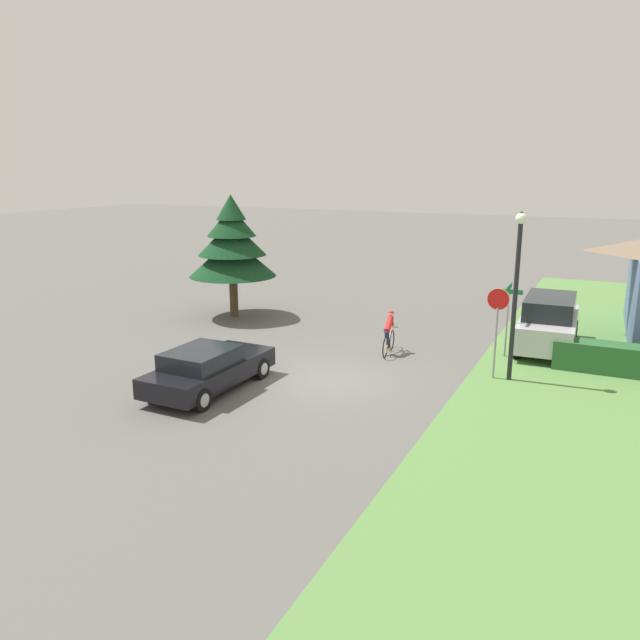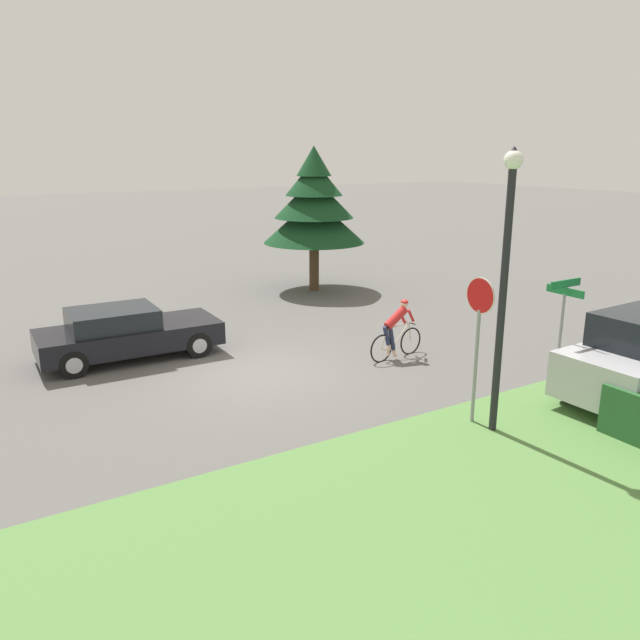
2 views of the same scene
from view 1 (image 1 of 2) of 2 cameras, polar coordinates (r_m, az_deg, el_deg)
The scene contains 8 objects.
ground_plane at distance 19.25m, azimuth 0.44°, elevation -5.48°, with size 140.00×140.00×0.00m, color #5B5956.
sedan_left_lane at distance 18.47m, azimuth -10.21°, elevation -4.39°, with size 1.95×4.43×1.31m.
cyclist at distance 21.85m, azimuth 6.31°, elevation -1.22°, with size 0.44×1.74×1.50m.
parked_suv_right at distance 23.65m, azimuth 20.16°, elevation -0.27°, with size 2.04×4.73×1.91m.
stop_sign at distance 19.58m, azimuth 15.89°, elevation 0.38°, with size 0.68×0.07×2.84m.
street_lamp at distance 19.34m, azimuth 17.53°, elevation 3.65°, with size 0.33×0.33×5.14m.
street_name_sign at distance 22.03m, azimuth 16.81°, elevation 1.17°, with size 0.90×0.90×2.52m.
conifer_tall_near at distance 26.96m, azimuth -8.05°, elevation 6.79°, with size 3.72×3.72×5.25m.
Camera 1 is at (7.73, -16.43, 6.38)m, focal length 35.00 mm.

